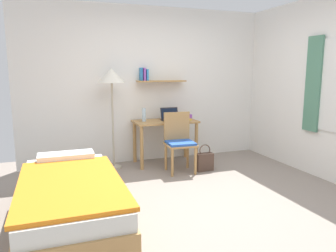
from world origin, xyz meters
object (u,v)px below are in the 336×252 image
Objects in this scene: desk_chair at (179,140)px; handbag at (205,161)px; desk at (165,129)px; water_bottle at (144,115)px; book_stack at (185,117)px; standing_lamp at (112,80)px; bed at (71,199)px; laptop at (170,117)px.

desk_chair is 0.53m from handbag.
handbag is (0.44, -0.62, -0.44)m from desk.
book_stack is at bearing -3.86° from water_bottle.
standing_lamp is (-0.93, 0.51, 0.90)m from desk_chair.
standing_lamp reaches higher than book_stack.
desk is 0.50m from desk_chair.
bed is 2.09m from desk_chair.
desk is 4.74× the size of water_bottle.
water_bottle is 1.23m from handbag.
book_stack is (1.98, 1.69, 0.53)m from bed.
standing_lamp is 7.24× the size of water_bottle.
desk_chair is 4.16× the size of water_bottle.
desk is (1.63, 1.70, 0.35)m from bed.
laptop is (0.10, 0.02, 0.19)m from desk.
desk is 0.43m from water_bottle.
handbag is at bearing -54.92° from desk.
laptop is at bearing 9.77° from desk.
handbag is at bearing 27.71° from bed.
standing_lamp is at bearing -177.99° from water_bottle.
desk reaches higher than bed.
standing_lamp is (0.76, 1.72, 1.16)m from bed.
bed is 2.21m from standing_lamp.
standing_lamp reaches higher than laptop.
book_stack is 0.56× the size of handbag.
desk_chair is at bearing -83.56° from desk.
standing_lamp reaches higher than bed.
standing_lamp is 6.67× the size of book_stack.
desk_chair is 0.62m from book_stack.
standing_lamp is at bearing 151.36° from desk_chair.
handbag is at bearing -18.42° from desk_chair.
laptop reaches higher than handbag.
desk is 1.14× the size of desk_chair.
desk_chair is 1.39m from standing_lamp.
desk_chair is 0.75m from water_bottle.
desk is 2.46× the size of handbag.
laptop is at bearing 44.92° from bed.
water_bottle reaches higher than desk_chair.
handbag is at bearing -61.96° from laptop.
handbag is (2.06, 1.08, -0.09)m from bed.
book_stack is at bearing -1.38° from standing_lamp.
laptop is (1.73, 1.72, 0.54)m from bed.
laptop is at bearing 85.44° from desk_chair.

